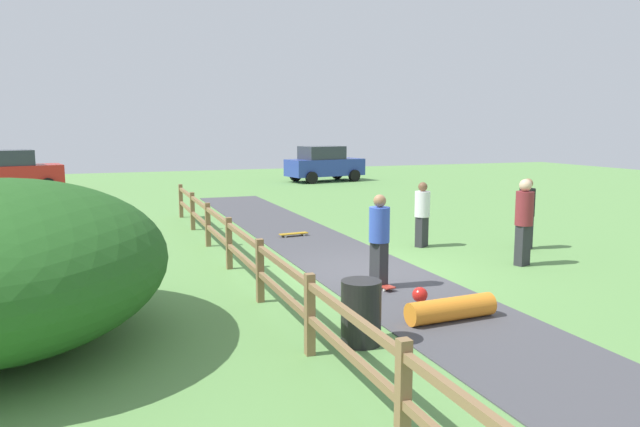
{
  "coord_description": "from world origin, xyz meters",
  "views": [
    {
      "loc": [
        -5.1,
        -11.01,
        3.0
      ],
      "look_at": [
        -0.36,
        1.81,
        1.0
      ],
      "focal_mm": 33.64,
      "sensor_mm": 36.0,
      "label": 1
    }
  ],
  "objects_px": {
    "skateboard_loose": "(294,234)",
    "bystander_maroon": "(524,218)",
    "bystander_black": "(527,210)",
    "parked_car_blue": "(324,164)",
    "skater_riding": "(379,236)",
    "parked_car_red": "(11,171)",
    "trash_bin": "(361,312)",
    "bystander_white": "(422,212)",
    "skater_fallen": "(448,308)"
  },
  "relations": [
    {
      "from": "skateboard_loose",
      "to": "bystander_maroon",
      "type": "relative_size",
      "value": 0.43
    },
    {
      "from": "bystander_black",
      "to": "parked_car_blue",
      "type": "bearing_deg",
      "value": 84.54
    },
    {
      "from": "skater_riding",
      "to": "bystander_black",
      "type": "distance_m",
      "value": 5.38
    },
    {
      "from": "bystander_maroon",
      "to": "bystander_black",
      "type": "xyz_separation_m",
      "value": [
        1.23,
        1.42,
        -0.09
      ]
    },
    {
      "from": "skateboard_loose",
      "to": "parked_car_blue",
      "type": "distance_m",
      "value": 16.67
    },
    {
      "from": "skater_riding",
      "to": "parked_car_red",
      "type": "xyz_separation_m",
      "value": [
        -8.55,
        20.79,
        -0.03
      ]
    },
    {
      "from": "trash_bin",
      "to": "skateboard_loose",
      "type": "relative_size",
      "value": 1.1
    },
    {
      "from": "bystander_white",
      "to": "bystander_black",
      "type": "bearing_deg",
      "value": -26.26
    },
    {
      "from": "bystander_white",
      "to": "trash_bin",
      "type": "bearing_deg",
      "value": -126.62
    },
    {
      "from": "skateboard_loose",
      "to": "bystander_white",
      "type": "bearing_deg",
      "value": -42.57
    },
    {
      "from": "bystander_white",
      "to": "parked_car_red",
      "type": "distance_m",
      "value": 20.94
    },
    {
      "from": "skateboard_loose",
      "to": "parked_car_blue",
      "type": "height_order",
      "value": "parked_car_blue"
    },
    {
      "from": "bystander_white",
      "to": "parked_car_blue",
      "type": "height_order",
      "value": "parked_car_blue"
    },
    {
      "from": "bystander_black",
      "to": "bystander_white",
      "type": "bearing_deg",
      "value": 153.74
    },
    {
      "from": "bystander_maroon",
      "to": "parked_car_blue",
      "type": "distance_m",
      "value": 20.41
    },
    {
      "from": "skater_riding",
      "to": "bystander_black",
      "type": "relative_size",
      "value": 1.0
    },
    {
      "from": "skateboard_loose",
      "to": "trash_bin",
      "type": "bearing_deg",
      "value": -101.29
    },
    {
      "from": "skater_riding",
      "to": "bystander_maroon",
      "type": "distance_m",
      "value": 3.8
    },
    {
      "from": "parked_car_blue",
      "to": "parked_car_red",
      "type": "relative_size",
      "value": 0.99
    },
    {
      "from": "trash_bin",
      "to": "skater_fallen",
      "type": "relative_size",
      "value": 0.6
    },
    {
      "from": "skateboard_loose",
      "to": "bystander_white",
      "type": "height_order",
      "value": "bystander_white"
    },
    {
      "from": "skater_riding",
      "to": "parked_car_red",
      "type": "height_order",
      "value": "parked_car_red"
    },
    {
      "from": "skateboard_loose",
      "to": "bystander_black",
      "type": "relative_size",
      "value": 0.47
    },
    {
      "from": "skater_fallen",
      "to": "skateboard_loose",
      "type": "xyz_separation_m",
      "value": [
        -0.09,
        7.59,
        -0.11
      ]
    },
    {
      "from": "skater_fallen",
      "to": "parked_car_blue",
      "type": "relative_size",
      "value": 0.34
    },
    {
      "from": "trash_bin",
      "to": "bystander_maroon",
      "type": "bearing_deg",
      "value": 30.81
    },
    {
      "from": "bystander_maroon",
      "to": "parked_car_blue",
      "type": "height_order",
      "value": "parked_car_blue"
    },
    {
      "from": "trash_bin",
      "to": "bystander_white",
      "type": "height_order",
      "value": "bystander_white"
    },
    {
      "from": "trash_bin",
      "to": "parked_car_blue",
      "type": "bearing_deg",
      "value": 70.48
    },
    {
      "from": "trash_bin",
      "to": "parked_car_blue",
      "type": "height_order",
      "value": "parked_car_blue"
    },
    {
      "from": "skater_fallen",
      "to": "skateboard_loose",
      "type": "relative_size",
      "value": 1.85
    },
    {
      "from": "skater_fallen",
      "to": "parked_car_red",
      "type": "bearing_deg",
      "value": 110.99
    },
    {
      "from": "trash_bin",
      "to": "bystander_maroon",
      "type": "xyz_separation_m",
      "value": [
        5.23,
        3.12,
        0.6
      ]
    },
    {
      "from": "skater_fallen",
      "to": "bystander_white",
      "type": "relative_size",
      "value": 0.93
    },
    {
      "from": "skater_fallen",
      "to": "skateboard_loose",
      "type": "distance_m",
      "value": 7.59
    },
    {
      "from": "parked_car_blue",
      "to": "bystander_black",
      "type": "bearing_deg",
      "value": -95.46
    },
    {
      "from": "bystander_black",
      "to": "parked_car_red",
      "type": "distance_m",
      "value": 23.13
    },
    {
      "from": "skateboard_loose",
      "to": "bystander_maroon",
      "type": "height_order",
      "value": "bystander_maroon"
    },
    {
      "from": "skater_riding",
      "to": "parked_car_red",
      "type": "bearing_deg",
      "value": 112.36
    },
    {
      "from": "bystander_black",
      "to": "parked_car_red",
      "type": "height_order",
      "value": "parked_car_red"
    },
    {
      "from": "skateboard_loose",
      "to": "bystander_maroon",
      "type": "xyz_separation_m",
      "value": [
        3.63,
        -4.93,
        0.96
      ]
    },
    {
      "from": "skater_riding",
      "to": "bystander_maroon",
      "type": "height_order",
      "value": "bystander_maroon"
    },
    {
      "from": "skater_riding",
      "to": "bystander_white",
      "type": "xyz_separation_m",
      "value": [
        2.72,
        3.15,
        -0.1
      ]
    },
    {
      "from": "skater_riding",
      "to": "trash_bin",
      "type": "bearing_deg",
      "value": -120.7
    },
    {
      "from": "bystander_black",
      "to": "bystander_maroon",
      "type": "bearing_deg",
      "value": -130.94
    },
    {
      "from": "bystander_white",
      "to": "parked_car_red",
      "type": "xyz_separation_m",
      "value": [
        -11.27,
        17.64,
        0.07
      ]
    },
    {
      "from": "skater_fallen",
      "to": "parked_car_red",
      "type": "xyz_separation_m",
      "value": [
        -8.76,
        22.84,
        0.76
      ]
    },
    {
      "from": "skater_riding",
      "to": "bystander_maroon",
      "type": "xyz_separation_m",
      "value": [
        3.75,
        0.61,
        0.06
      ]
    },
    {
      "from": "bystander_black",
      "to": "skateboard_loose",
      "type": "bearing_deg",
      "value": 144.21
    },
    {
      "from": "skateboard_loose",
      "to": "bystander_black",
      "type": "distance_m",
      "value": 6.06
    }
  ]
}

